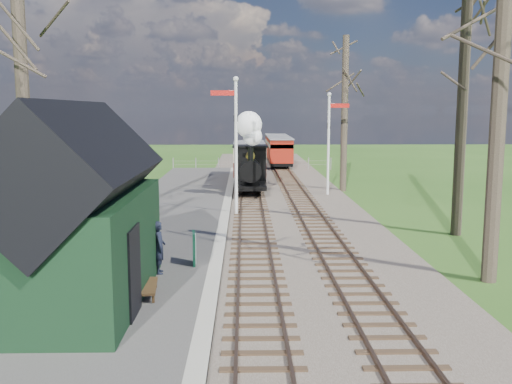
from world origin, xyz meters
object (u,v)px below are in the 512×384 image
(station_shed, at_px, (77,216))
(bench, at_px, (144,281))
(semaphore_near, at_px, (234,136))
(red_carriage_a, at_px, (280,151))
(semaphore_far, at_px, (330,136))
(person, at_px, (159,247))
(locomotive, at_px, (250,159))
(coach, at_px, (249,159))
(red_carriage_b, at_px, (276,147))
(sign_board, at_px, (194,248))

(station_shed, height_order, bench, station_shed)
(semaphore_near, xyz_separation_m, red_carriage_a, (3.37, 21.29, -2.21))
(semaphore_far, height_order, person, semaphore_far)
(semaphore_far, height_order, red_carriage_a, semaphore_far)
(red_carriage_a, xyz_separation_m, person, (-5.33, -30.96, -0.47))
(locomotive, distance_m, person, 16.21)
(locomotive, bearing_deg, coach, 89.89)
(coach, height_order, red_carriage_a, coach)
(station_shed, bearing_deg, red_carriage_b, 79.92)
(red_carriage_a, relative_size, sign_board, 4.86)
(sign_board, bearing_deg, semaphore_near, 83.10)
(semaphore_far, height_order, coach, semaphore_far)
(sign_board, bearing_deg, locomotive, 83.10)
(bench, bearing_deg, red_carriage_a, 80.64)
(semaphore_near, bearing_deg, bench, -100.04)
(semaphore_far, relative_size, locomotive, 1.27)
(person, bearing_deg, bench, 166.89)
(locomotive, bearing_deg, station_shed, -103.20)
(semaphore_near, xyz_separation_m, bench, (-2.06, -11.61, -3.05))
(sign_board, xyz_separation_m, bench, (-0.99, -2.84, -0.12))
(semaphore_near, bearing_deg, red_carriage_a, 81.01)
(coach, distance_m, bench, 24.12)
(red_carriage_a, bearing_deg, semaphore_near, -98.99)
(coach, bearing_deg, sign_board, -94.96)
(locomotive, height_order, sign_board, locomotive)
(station_shed, height_order, sign_board, station_shed)
(station_shed, bearing_deg, semaphore_far, 64.28)
(coach, bearing_deg, station_shed, -100.02)
(red_carriage_b, bearing_deg, sign_board, -97.10)
(station_shed, relative_size, semaphore_far, 1.10)
(locomotive, xyz_separation_m, person, (-2.72, -15.94, -1.13))
(sign_board, bearing_deg, red_carriage_b, 82.90)
(semaphore_near, bearing_deg, person, -101.49)
(station_shed, relative_size, red_carriage_a, 1.32)
(semaphore_far, xyz_separation_m, locomotive, (-4.39, 0.27, -1.27))
(station_shed, xyz_separation_m, semaphore_far, (8.67, 18.00, 1.08))
(red_carriage_a, distance_m, red_carriage_b, 5.50)
(locomotive, xyz_separation_m, red_carriage_a, (2.61, 15.03, -0.67))
(semaphore_near, distance_m, sign_board, 9.31)
(semaphore_far, distance_m, person, 17.38)
(red_carriage_a, height_order, red_carriage_b, same)
(red_carriage_a, bearing_deg, coach, -106.18)
(red_carriage_b, relative_size, sign_board, 4.86)
(locomotive, bearing_deg, semaphore_far, -3.46)
(semaphore_near, bearing_deg, station_shed, -106.38)
(red_carriage_b, relative_size, person, 3.20)
(semaphore_far, relative_size, coach, 0.79)
(red_carriage_a, height_order, bench, red_carriage_a)
(semaphore_near, relative_size, red_carriage_b, 1.31)
(red_carriage_a, height_order, sign_board, red_carriage_a)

